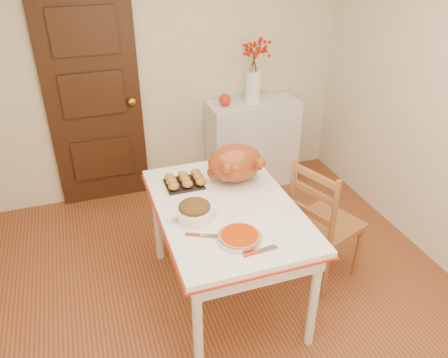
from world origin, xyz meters
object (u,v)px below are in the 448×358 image
object	(u,v)px
chair_oak	(326,221)
turkey_platter	(235,165)
sideboard	(252,143)
kitchen_table	(226,253)
pumpkin_pie	(239,236)

from	to	relation	value
chair_oak	turkey_platter	bearing A→B (deg)	45.71
chair_oak	turkey_platter	size ratio (longest dim) A/B	2.19
sideboard	kitchen_table	world-z (taller)	sideboard
sideboard	chair_oak	xyz separation A→B (m)	(-0.03, -1.54, 0.06)
chair_oak	sideboard	bearing A→B (deg)	-21.38
turkey_platter	pumpkin_pie	world-z (taller)	turkey_platter
kitchen_table	turkey_platter	xyz separation A→B (m)	(0.16, 0.27, 0.55)
turkey_platter	chair_oak	bearing A→B (deg)	-40.18
kitchen_table	chair_oak	distance (m)	0.79
kitchen_table	sideboard	bearing A→B (deg)	61.96
sideboard	pumpkin_pie	world-z (taller)	sideboard
chair_oak	pumpkin_pie	world-z (taller)	chair_oak
kitchen_table	chair_oak	world-z (taller)	chair_oak
turkey_platter	sideboard	bearing A→B (deg)	46.23
turkey_platter	pumpkin_pie	xyz separation A→B (m)	(-0.20, -0.64, -0.12)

